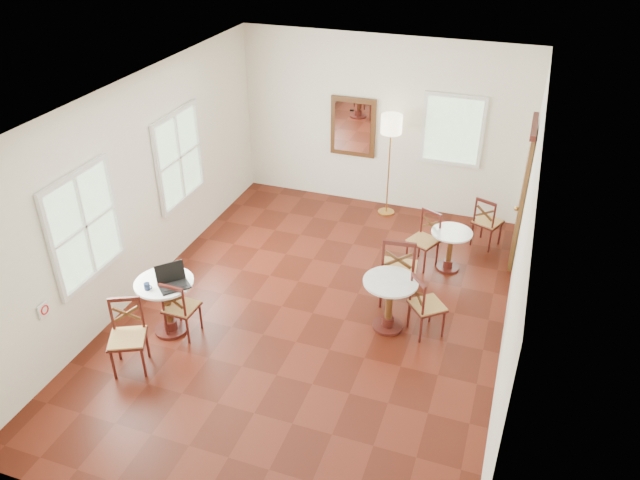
{
  "coord_description": "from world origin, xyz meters",
  "views": [
    {
      "loc": [
        2.31,
        -6.31,
        5.19
      ],
      "look_at": [
        0.0,
        0.3,
        1.0
      ],
      "focal_mm": 34.52,
      "sensor_mm": 36.0,
      "label": 1
    }
  ],
  "objects_px": {
    "navy_mug": "(147,286)",
    "cafe_table_mid": "(389,299)",
    "cafe_table_back": "(450,246)",
    "chair_near_a": "(181,308)",
    "chair_mid_a": "(398,269)",
    "chair_back_a": "(487,222)",
    "cafe_table_near": "(167,301)",
    "floor_lamp": "(391,131)",
    "chair_near_b": "(128,337)",
    "chair_mid_b": "(426,305)",
    "water_glass": "(164,278)",
    "power_adapter": "(140,341)",
    "laptop": "(172,280)",
    "chair_back_b": "(424,240)",
    "mouse": "(159,277)"
  },
  "relations": [
    {
      "from": "chair_mid_a",
      "to": "chair_mid_b",
      "type": "height_order",
      "value": "chair_mid_a"
    },
    {
      "from": "cafe_table_back",
      "to": "chair_near_a",
      "type": "distance_m",
      "value": 4.04
    },
    {
      "from": "water_glass",
      "to": "chair_back_a",
      "type": "bearing_deg",
      "value": 44.35
    },
    {
      "from": "cafe_table_back",
      "to": "chair_mid_a",
      "type": "relative_size",
      "value": 0.59
    },
    {
      "from": "cafe_table_near",
      "to": "chair_near_a",
      "type": "xyz_separation_m",
      "value": [
        0.19,
        0.0,
        -0.06
      ]
    },
    {
      "from": "cafe_table_mid",
      "to": "cafe_table_back",
      "type": "relative_size",
      "value": 1.16
    },
    {
      "from": "chair_back_a",
      "to": "mouse",
      "type": "relative_size",
      "value": 7.95
    },
    {
      "from": "chair_back_b",
      "to": "water_glass",
      "type": "xyz_separation_m",
      "value": [
        -2.81,
        -2.68,
        0.39
      ]
    },
    {
      "from": "chair_back_a",
      "to": "floor_lamp",
      "type": "relative_size",
      "value": 0.48
    },
    {
      "from": "cafe_table_back",
      "to": "water_glass",
      "type": "distance_m",
      "value": 4.2
    },
    {
      "from": "chair_back_a",
      "to": "navy_mug",
      "type": "relative_size",
      "value": 7.76
    },
    {
      "from": "chair_mid_a",
      "to": "cafe_table_near",
      "type": "bearing_deg",
      "value": 24.57
    },
    {
      "from": "chair_near_b",
      "to": "chair_back_b",
      "type": "xyz_separation_m",
      "value": [
        2.88,
        3.43,
        -0.03
      ]
    },
    {
      "from": "cafe_table_near",
      "to": "chair_mid_a",
      "type": "xyz_separation_m",
      "value": [
        2.65,
        1.61,
        0.05
      ]
    },
    {
      "from": "chair_mid_a",
      "to": "navy_mug",
      "type": "height_order",
      "value": "chair_mid_a"
    },
    {
      "from": "cafe_table_near",
      "to": "chair_near_a",
      "type": "height_order",
      "value": "chair_near_a"
    },
    {
      "from": "navy_mug",
      "to": "cafe_table_mid",
      "type": "bearing_deg",
      "value": 23.84
    },
    {
      "from": "laptop",
      "to": "power_adapter",
      "type": "xyz_separation_m",
      "value": [
        -0.4,
        -0.33,
        -0.83
      ]
    },
    {
      "from": "cafe_table_mid",
      "to": "navy_mug",
      "type": "distance_m",
      "value": 3.05
    },
    {
      "from": "cafe_table_back",
      "to": "navy_mug",
      "type": "height_order",
      "value": "navy_mug"
    },
    {
      "from": "cafe_table_near",
      "to": "chair_back_a",
      "type": "xyz_separation_m",
      "value": [
        3.64,
        3.57,
        -0.06
      ]
    },
    {
      "from": "chair_mid_b",
      "to": "water_glass",
      "type": "distance_m",
      "value": 3.34
    },
    {
      "from": "chair_back_a",
      "to": "cafe_table_near",
      "type": "bearing_deg",
      "value": 67.6
    },
    {
      "from": "cafe_table_back",
      "to": "chair_back_a",
      "type": "xyz_separation_m",
      "value": [
        0.44,
        0.87,
        0.03
      ]
    },
    {
      "from": "floor_lamp",
      "to": "mouse",
      "type": "xyz_separation_m",
      "value": [
        -1.97,
        -4.07,
        -0.73
      ]
    },
    {
      "from": "chair_mid_b",
      "to": "chair_back_a",
      "type": "distance_m",
      "value": 2.55
    },
    {
      "from": "chair_near_b",
      "to": "navy_mug",
      "type": "xyz_separation_m",
      "value": [
        -0.01,
        0.53,
        0.37
      ]
    },
    {
      "from": "laptop",
      "to": "mouse",
      "type": "xyz_separation_m",
      "value": [
        -0.24,
        0.07,
        -0.04
      ]
    },
    {
      "from": "cafe_table_near",
      "to": "power_adapter",
      "type": "xyz_separation_m",
      "value": [
        -0.26,
        -0.35,
        -0.47
      ]
    },
    {
      "from": "chair_near_b",
      "to": "laptop",
      "type": "xyz_separation_m",
      "value": [
        0.23,
        0.73,
        0.39
      ]
    },
    {
      "from": "navy_mug",
      "to": "chair_near_b",
      "type": "bearing_deg",
      "value": -88.43
    },
    {
      "from": "chair_back_b",
      "to": "chair_back_a",
      "type": "bearing_deg",
      "value": 70.82
    },
    {
      "from": "cafe_table_mid",
      "to": "cafe_table_near",
      "type": "bearing_deg",
      "value": -159.25
    },
    {
      "from": "cafe_table_back",
      "to": "cafe_table_mid",
      "type": "bearing_deg",
      "value": -107.19
    },
    {
      "from": "chair_back_b",
      "to": "mouse",
      "type": "bearing_deg",
      "value": -113.47
    },
    {
      "from": "water_glass",
      "to": "power_adapter",
      "type": "relative_size",
      "value": 0.86
    },
    {
      "from": "chair_near_b",
      "to": "navy_mug",
      "type": "bearing_deg",
      "value": 65.57
    },
    {
      "from": "floor_lamp",
      "to": "power_adapter",
      "type": "relative_size",
      "value": 18.22
    },
    {
      "from": "cafe_table_mid",
      "to": "chair_mid_a",
      "type": "distance_m",
      "value": 0.6
    },
    {
      "from": "chair_back_a",
      "to": "chair_near_a",
      "type": "bearing_deg",
      "value": 69.11
    },
    {
      "from": "cafe_table_back",
      "to": "chair_near_b",
      "type": "relative_size",
      "value": 0.69
    },
    {
      "from": "cafe_table_near",
      "to": "floor_lamp",
      "type": "height_order",
      "value": "floor_lamp"
    },
    {
      "from": "chair_mid_a",
      "to": "chair_back_a",
      "type": "distance_m",
      "value": 2.2
    },
    {
      "from": "cafe_table_near",
      "to": "chair_near_b",
      "type": "distance_m",
      "value": 0.75
    },
    {
      "from": "chair_mid_b",
      "to": "navy_mug",
      "type": "height_order",
      "value": "same"
    },
    {
      "from": "cafe_table_mid",
      "to": "cafe_table_back",
      "type": "distance_m",
      "value": 1.77
    },
    {
      "from": "cafe_table_near",
      "to": "floor_lamp",
      "type": "distance_m",
      "value": 4.65
    },
    {
      "from": "floor_lamp",
      "to": "laptop",
      "type": "height_order",
      "value": "floor_lamp"
    },
    {
      "from": "chair_near_b",
      "to": "cafe_table_back",
      "type": "bearing_deg",
      "value": 20.43
    },
    {
      "from": "cafe_table_mid",
      "to": "chair_near_b",
      "type": "relative_size",
      "value": 0.81
    }
  ]
}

